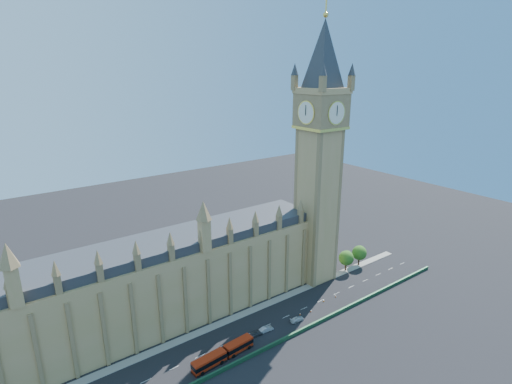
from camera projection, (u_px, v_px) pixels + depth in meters
ground at (257, 330)px, 124.45m from camera, size 400.00×400.00×0.00m
palace_westminster at (150, 286)px, 123.22m from camera, size 120.00×20.00×28.00m
elizabeth_tower at (320, 139)px, 140.75m from camera, size 20.59×20.59×105.00m
bridge_parapet at (275, 344)px, 117.34m from camera, size 160.00×0.60×1.20m
kerb_north at (240, 315)px, 131.75m from camera, size 160.00×3.00×0.16m
tree_east_near at (346, 257)px, 160.10m from camera, size 6.00×6.00×8.50m
tree_east_far at (360, 252)px, 164.63m from camera, size 6.00×6.00×8.50m
red_bus at (223, 354)px, 111.43m from camera, size 19.73×4.33×3.33m
car_grey at (256, 334)px, 121.59m from camera, size 4.67×2.26×1.54m
car_silver at (266, 329)px, 123.68m from camera, size 4.76×1.98×1.53m
car_white at (297, 319)px, 128.69m from camera, size 4.91×2.17×1.40m
cone_a at (300, 314)px, 132.05m from camera, size 0.59×0.59×0.72m
cone_b at (311, 311)px, 133.67m from camera, size 0.48×0.48×0.67m
cone_c at (324, 300)px, 139.75m from camera, size 0.59×0.59×0.80m
cone_d at (336, 296)px, 142.44m from camera, size 0.50×0.50×0.70m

